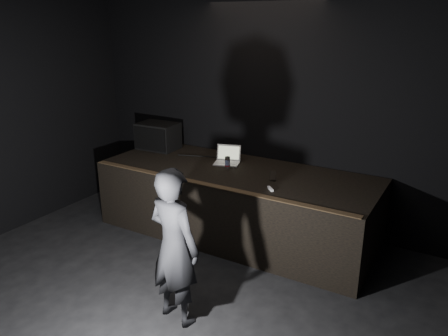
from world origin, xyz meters
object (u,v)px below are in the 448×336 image
object	(u,v)px
stage_monitor	(158,136)
laptop	(228,158)
stage_riser	(236,202)
beer_can	(227,163)
person	(174,247)

from	to	relation	value
stage_monitor	laptop	world-z (taller)	stage_monitor
stage_riser	beer_can	distance (m)	0.61
stage_riser	laptop	distance (m)	0.68
beer_can	person	xyz separation A→B (m)	(0.55, -2.03, -0.24)
stage_riser	person	world-z (taller)	person
stage_riser	stage_monitor	xyz separation A→B (m)	(-1.67, 0.32, 0.72)
stage_monitor	person	xyz separation A→B (m)	(2.08, -2.36, -0.37)
laptop	person	bearing A→B (deg)	-91.02
stage_monitor	person	size ratio (longest dim) A/B	0.39
stage_monitor	laptop	distance (m)	1.39
stage_riser	person	size ratio (longest dim) A/B	2.35
stage_riser	beer_can	xyz separation A→B (m)	(-0.14, -0.01, 0.59)
stage_monitor	beer_can	size ratio (longest dim) A/B	3.71
laptop	beer_can	distance (m)	0.29
stage_monitor	beer_can	world-z (taller)	stage_monitor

